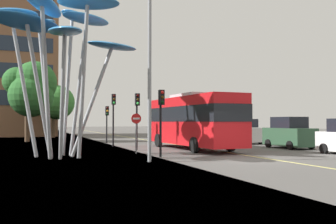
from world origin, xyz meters
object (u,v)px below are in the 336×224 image
Objects in this scene: car_parked_mid at (289,134)px; traffic_light_kerb_far at (137,109)px; red_bus at (192,119)px; no_entry_sign at (136,127)px; traffic_light_island_mid at (114,109)px; traffic_light_kerb_near at (161,108)px; car_parked_far at (242,132)px; traffic_light_opposite at (107,116)px; car_side_street at (210,130)px; street_lamp at (157,48)px; leaf_sculpture at (59,31)px.

traffic_light_kerb_far is at bearing 169.58° from car_parked_mid.
no_entry_sign is (-4.61, -2.13, -0.48)m from red_bus.
red_bus is 4.38× the size of no_entry_sign.
traffic_light_kerb_far is 0.95× the size of traffic_light_island_mid.
traffic_light_kerb_near reaches higher than car_parked_far.
traffic_light_opposite is 11.88m from car_parked_far.
traffic_light_island_mid reaches higher than car_parked_mid.
street_lamp is at bearing -123.97° from car_side_street.
car_parked_far is at bearing 25.19° from leaf_sculpture.
car_side_street is (0.28, 12.63, -0.06)m from car_parked_mid.
red_bus reaches higher than no_entry_sign.
traffic_light_island_mid is 1.02× the size of car_parked_mid.
car_parked_mid is at bearing -14.04° from red_bus.
street_lamp is (-0.86, -1.88, 2.80)m from traffic_light_kerb_near.
red_bus reaches higher than traffic_light_kerb_near.
leaf_sculpture reaches higher than car_side_street.
leaf_sculpture reaches higher than traffic_light_kerb_near.
leaf_sculpture reaches higher than no_entry_sign.
no_entry_sign reaches higher than car_parked_far.
traffic_light_opposite is (-0.04, 13.91, -0.25)m from traffic_light_kerb_near.
traffic_light_opposite reaches higher than car_parked_far.
street_lamp reaches higher than car_side_street.
car_parked_far is at bearing 3.04° from traffic_light_island_mid.
traffic_light_kerb_far is (-3.86, 0.26, 0.64)m from red_bus.
traffic_light_kerb_far is 0.95× the size of car_side_street.
leaf_sculpture is 6.89m from traffic_light_kerb_near.
no_entry_sign is (0.26, 4.57, -3.80)m from street_lamp.
traffic_light_kerb_near is 0.91× the size of car_side_street.
car_parked_mid is at bearing -27.51° from traffic_light_island_mid.
car_parked_mid is 1.64× the size of no_entry_sign.
traffic_light_kerb_far is 7.53m from street_lamp.
traffic_light_island_mid is 11.67m from car_parked_far.
car_side_street is at bearing 30.23° from traffic_light_island_mid.
red_bus is 13.04m from car_side_street.
leaf_sculpture is at bearing 157.59° from traffic_light_kerb_near.
traffic_light_island_mid is at bearing 88.35° from street_lamp.
car_parked_far is at bearing 44.23° from street_lamp.
street_lamp is at bearing -135.77° from car_parked_far.
traffic_light_opposite is at bearing 90.15° from traffic_light_kerb_near.
traffic_light_kerb_far is 11.85m from car_parked_far.
car_parked_far is at bearing 34.69° from red_bus.
traffic_light_kerb_near is (-4.01, -4.82, 0.52)m from red_bus.
leaf_sculpture is 5.94m from street_lamp.
street_lamp is at bearing -43.40° from leaf_sculpture.
car_side_street is 17.50m from no_entry_sign.
traffic_light_kerb_far is 4.00m from traffic_light_island_mid.
car_side_street is 0.46× the size of street_lamp.
leaf_sculpture reaches higher than car_parked_far.
car_parked_mid reaches higher than car_parked_far.
red_bus is 7.02m from car_parked_mid.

